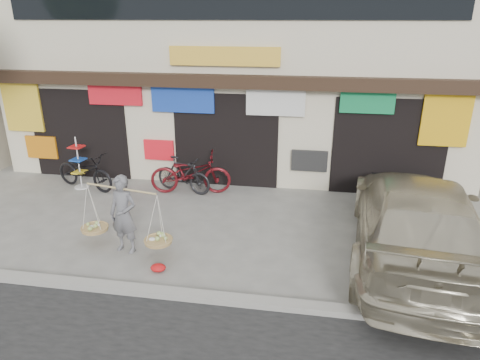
% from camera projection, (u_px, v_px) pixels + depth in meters
% --- Properties ---
extents(ground, '(70.00, 70.00, 0.00)m').
position_uv_depth(ground, '(196.00, 242.00, 9.52)').
color(ground, gray).
rests_on(ground, ground).
extents(kerb, '(70.00, 0.25, 0.12)m').
position_uv_depth(kerb, '(168.00, 293.00, 7.66)').
color(kerb, gray).
rests_on(kerb, ground).
extents(shophouse_block, '(14.00, 6.32, 7.00)m').
position_uv_depth(shophouse_block, '(242.00, 56.00, 14.19)').
color(shophouse_block, beige).
rests_on(shophouse_block, ground).
extents(street_vendor, '(2.11, 0.86, 1.70)m').
position_uv_depth(street_vendor, '(124.00, 217.00, 8.88)').
color(street_vendor, slate).
rests_on(street_vendor, ground).
extents(bike_0, '(2.16, 1.31, 1.07)m').
position_uv_depth(bike_0, '(85.00, 171.00, 12.28)').
color(bike_0, black).
rests_on(bike_0, ground).
extents(bike_1, '(1.79, 0.96, 1.03)m').
position_uv_depth(bike_1, '(183.00, 175.00, 12.03)').
color(bike_1, black).
rests_on(bike_1, ground).
extents(bike_2, '(2.35, 1.15, 1.18)m').
position_uv_depth(bike_2, '(191.00, 173.00, 11.95)').
color(bike_2, '#550E13').
rests_on(bike_2, ground).
extents(suv, '(3.13, 6.25, 1.74)m').
position_uv_depth(suv, '(416.00, 219.00, 8.63)').
color(suv, '#BBB297').
rests_on(suv, ground).
extents(display_rack, '(0.42, 0.42, 1.53)m').
position_uv_depth(display_rack, '(79.00, 168.00, 12.31)').
color(display_rack, silver).
rests_on(display_rack, ground).
extents(red_bag, '(0.31, 0.25, 0.14)m').
position_uv_depth(red_bag, '(158.00, 268.00, 8.41)').
color(red_bag, red).
rests_on(red_bag, ground).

